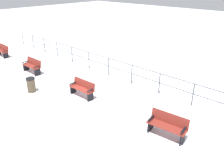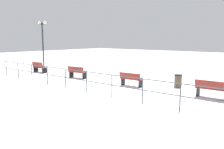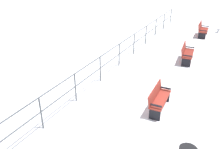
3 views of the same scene
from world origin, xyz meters
The scene contains 5 objects.
ground_plane centered at (0.00, 0.00, 0.00)m, with size 80.00×80.00×0.00m, color white.
bench_third centered at (-0.06, 0.00, 0.46)m, with size 0.54×1.50×0.85m.
bench_fourth centered at (-0.16, 4.80, 0.46)m, with size 0.70×1.54×0.88m.
bench_fifth centered at (-0.21, 9.62, 0.46)m, with size 0.63×1.43×0.91m.
waterfront_railing centered at (-2.95, 0.00, 0.77)m, with size 0.05×23.62×1.16m.
Camera 3 is at (1.92, -7.24, 5.03)m, focal length 39.44 mm.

